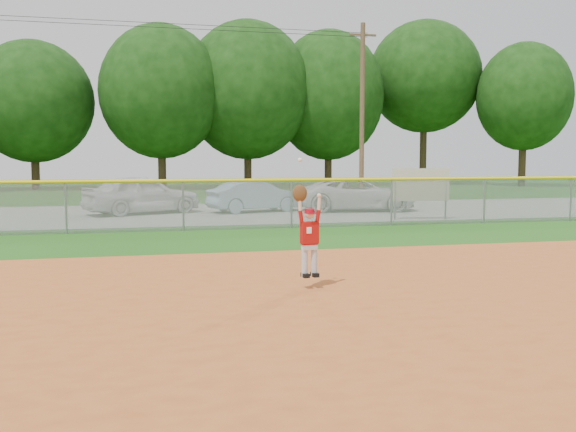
% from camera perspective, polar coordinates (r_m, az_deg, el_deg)
% --- Properties ---
extents(ground, '(120.00, 120.00, 0.00)m').
position_cam_1_polar(ground, '(9.66, -4.79, -7.83)').
color(ground, '#1C4E11').
rests_on(ground, ground).
extents(clay_infield, '(24.00, 16.00, 0.04)m').
position_cam_1_polar(clay_infield, '(6.81, -0.86, -13.22)').
color(clay_infield, '#A84E1E').
rests_on(clay_infield, ground).
extents(parking_strip, '(44.00, 10.00, 0.03)m').
position_cam_1_polar(parking_strip, '(25.44, -10.26, 0.21)').
color(parking_strip, gray).
rests_on(parking_strip, ground).
extents(car_white_a, '(4.81, 3.40, 1.52)m').
position_cam_1_polar(car_white_a, '(25.47, -12.87, 1.91)').
color(car_white_a, silver).
rests_on(car_white_a, parking_strip).
extents(car_blue, '(4.03, 2.28, 1.26)m').
position_cam_1_polar(car_blue, '(25.75, -2.90, 1.78)').
color(car_blue, '#82A9C3').
rests_on(car_blue, parking_strip).
extents(car_white_b, '(5.04, 2.79, 1.33)m').
position_cam_1_polar(car_white_b, '(26.36, 6.19, 1.91)').
color(car_white_b, silver).
rests_on(car_white_b, parking_strip).
extents(sponsor_sign, '(2.03, 0.35, 1.82)m').
position_cam_1_polar(sponsor_sign, '(22.93, 11.71, 2.62)').
color(sponsor_sign, gray).
rests_on(sponsor_sign, ground).
extents(outfield_fence, '(40.06, 0.10, 1.55)m').
position_cam_1_polar(outfield_fence, '(19.40, -9.29, 1.28)').
color(outfield_fence, gray).
rests_on(outfield_fence, ground).
extents(power_lines, '(19.40, 0.24, 9.00)m').
position_cam_1_polar(power_lines, '(31.50, -9.19, 9.65)').
color(power_lines, '#4C3823').
rests_on(power_lines, ground).
extents(tree_line, '(62.37, 13.00, 14.43)m').
position_cam_1_polar(tree_line, '(47.57, -10.77, 11.52)').
color(tree_line, '#422D1C').
rests_on(tree_line, ground).
extents(ballplayer, '(0.50, 0.23, 1.95)m').
position_cam_1_polar(ballplayer, '(10.45, 1.79, -1.37)').
color(ballplayer, silver).
rests_on(ballplayer, ground).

